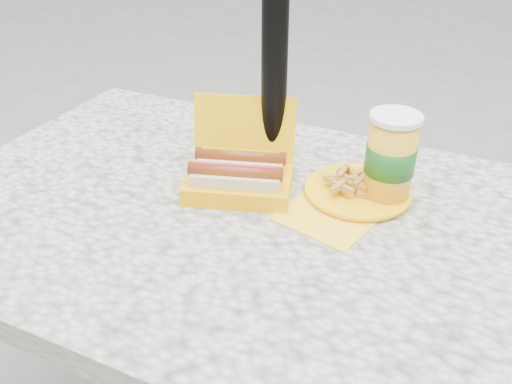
% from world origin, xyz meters
% --- Properties ---
extents(picnic_table, '(1.20, 0.80, 0.75)m').
position_xyz_m(picnic_table, '(0.00, 0.00, 0.64)').
color(picnic_table, beige).
rests_on(picnic_table, ground).
extents(hotdog_box, '(0.24, 0.22, 0.16)m').
position_xyz_m(hotdog_box, '(-0.03, 0.06, 0.79)').
color(hotdog_box, yellow).
rests_on(hotdog_box, picnic_table).
extents(fries_plate, '(0.23, 0.29, 0.04)m').
position_xyz_m(fries_plate, '(0.18, 0.13, 0.76)').
color(fries_plate, yellow).
rests_on(fries_plate, picnic_table).
extents(soda_cup, '(0.09, 0.09, 0.18)m').
position_xyz_m(soda_cup, '(0.24, 0.15, 0.84)').
color(soda_cup, gold).
rests_on(soda_cup, picnic_table).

